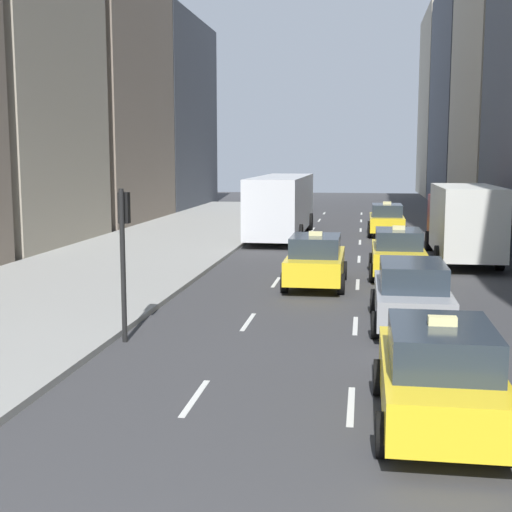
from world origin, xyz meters
The scene contains 11 objects.
sidewalk_left centered at (-7.00, 27.00, 0.07)m, with size 8.00×66.00×0.15m, color #9E9E99.
lane_markings centered at (2.60, 23.00, 0.01)m, with size 5.72×56.00×0.01m.
building_row_left centered at (-14.00, 31.67, 10.30)m, with size 6.00×61.24×27.45m.
taxi_lead centered at (4.00, 21.82, 0.88)m, with size 2.02×4.40×1.87m.
taxi_second centered at (1.20, 19.46, 0.88)m, with size 2.02×4.40×1.87m.
taxi_third centered at (4.00, 35.35, 0.88)m, with size 2.02×4.40×1.87m.
taxi_fourth centered at (4.00, 7.25, 0.88)m, with size 2.02×4.40×1.87m.
sedan_black_near centered at (4.00, 14.17, 0.87)m, with size 2.02×4.66×1.70m.
city_bus centered at (-1.61, 33.97, 1.79)m, with size 2.80×11.61×3.25m.
box_truck centered at (6.80, 26.12, 1.71)m, with size 2.58×8.40×3.15m.
traffic_light_pole centered at (-2.75, 11.67, 2.41)m, with size 0.24×0.42×3.60m.
Camera 1 is at (2.75, -4.10, 4.36)m, focal length 50.00 mm.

